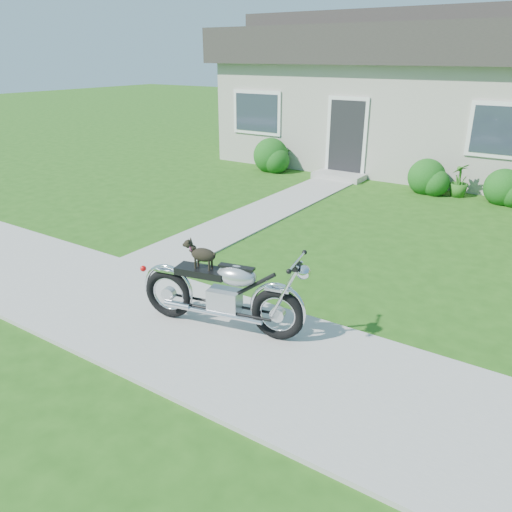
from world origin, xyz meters
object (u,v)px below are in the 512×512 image
(potted_plant_left, at_px, (278,158))
(potted_plant_right, at_px, (460,180))
(house, at_px, (436,93))
(motorcycle_with_dog, at_px, (224,292))

(potted_plant_left, bearing_deg, potted_plant_right, 0.00)
(potted_plant_left, xyz_separation_m, potted_plant_right, (5.18, 0.00, 0.01))
(house, xyz_separation_m, motorcycle_with_dog, (0.83, -11.78, -1.62))
(house, distance_m, potted_plant_left, 5.18)
(potted_plant_left, bearing_deg, house, 45.00)
(house, distance_m, motorcycle_with_dog, 11.92)
(potted_plant_right, xyz_separation_m, motorcycle_with_dog, (-0.90, -8.33, 0.14))
(motorcycle_with_dog, bearing_deg, potted_plant_right, 71.62)
(house, xyz_separation_m, potted_plant_left, (-3.44, -3.44, -1.76))
(potted_plant_right, distance_m, motorcycle_with_dog, 8.38)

